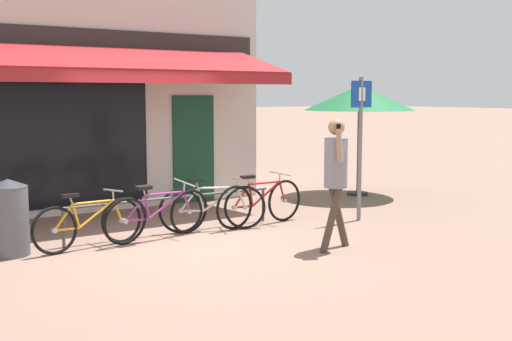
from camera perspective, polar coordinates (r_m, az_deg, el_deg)
The scene contains 11 objects.
ground_plane at distance 9.35m, azimuth -6.16°, elevation -6.39°, with size 160.00×160.00×0.00m, color #846656.
shop_front at distance 13.19m, azimuth -17.57°, elevation 9.70°, with size 7.47×4.73×5.74m.
bike_rack_rail at distance 9.92m, azimuth -7.44°, elevation -2.85°, with size 3.47×0.04×0.57m.
bicycle_orange at distance 9.18m, azimuth -14.64°, elevation -4.56°, with size 1.66×0.52×0.80m.
bicycle_purple at distance 9.53m, azimuth -8.68°, elevation -3.87°, with size 1.81×0.52×0.86m.
bicycle_silver at distance 10.04m, azimuth -3.85°, elevation -3.29°, with size 1.68×0.62×0.84m.
bicycle_red at distance 10.42m, azimuth 0.35°, elevation -2.85°, with size 1.76×0.52×0.85m.
pedestrian_adult at distance 8.79m, azimuth 7.12°, elevation 0.23°, with size 0.62×0.50×1.82m.
litter_bin at distance 9.07m, azimuth -21.10°, elevation -3.90°, with size 0.51×0.51×1.03m.
parking_sign at distance 10.86m, azimuth 9.27°, elevation 3.27°, with size 0.44×0.07×2.41m.
cafe_parasol at distance 13.62m, azimuth 9.16°, elevation 6.36°, with size 2.31×2.31×2.31m.
Camera 1 is at (-4.19, -8.08, 2.13)m, focal length 45.00 mm.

